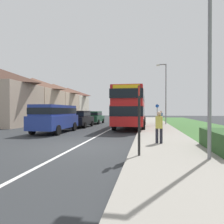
{
  "coord_description": "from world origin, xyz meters",
  "views": [
    {
      "loc": [
        3.26,
        -9.07,
        1.72
      ],
      "look_at": [
        0.7,
        6.15,
        1.6
      ],
      "focal_mm": 33.06,
      "sensor_mm": 36.0,
      "label": 1
    }
  ],
  "objects": [
    {
      "name": "double_decker_bus",
      "position": [
        1.75,
        11.19,
        2.14
      ],
      "size": [
        2.8,
        10.06,
        3.7
      ],
      "color": "red",
      "rests_on": "ground_plane"
    },
    {
      "name": "parked_van_blue",
      "position": [
        -3.71,
        5.87,
        1.27
      ],
      "size": [
        2.11,
        5.2,
        2.12
      ],
      "color": "navy",
      "rests_on": "ground_plane"
    },
    {
      "name": "street_lamp_near",
      "position": [
        5.19,
        -1.84,
        3.83
      ],
      "size": [
        1.14,
        0.2,
        6.59
      ],
      "color": "slate",
      "rests_on": "ground_plane"
    },
    {
      "name": "house_terrace_far_side",
      "position": [
        -12.56,
        20.82,
        3.14
      ],
      "size": [
        7.08,
        25.97,
        6.29
      ],
      "color": "tan",
      "rests_on": "ground_plane"
    },
    {
      "name": "pedestrian_walking_away",
      "position": [
        4.79,
        13.55,
        0.98
      ],
      "size": [
        0.34,
        0.34,
        1.67
      ],
      "color": "#23232D",
      "rests_on": "ground_plane"
    },
    {
      "name": "roadside_hedge",
      "position": [
        6.3,
        -0.3,
        0.45
      ],
      "size": [
        1.1,
        3.33,
        0.9
      ],
      "primitive_type": "cube",
      "color": "#2D5128",
      "rests_on": "ground_plane"
    },
    {
      "name": "street_lamp_mid",
      "position": [
        5.35,
        15.48,
        4.09
      ],
      "size": [
        1.14,
        0.2,
        7.1
      ],
      "color": "slate",
      "rests_on": "ground_plane"
    },
    {
      "name": "parked_car_black",
      "position": [
        -3.46,
        11.19,
        0.92
      ],
      "size": [
        1.94,
        4.23,
        1.68
      ],
      "color": "black",
      "rests_on": "ground_plane"
    },
    {
      "name": "parked_car_dark_green",
      "position": [
        -3.47,
        16.87,
        0.89
      ],
      "size": [
        1.96,
        4.48,
        1.6
      ],
      "color": "#19472D",
      "rests_on": "ground_plane"
    },
    {
      "name": "pavement_near_side",
      "position": [
        4.2,
        6.0,
        0.06
      ],
      "size": [
        3.2,
        68.0,
        0.12
      ],
      "primitive_type": "cube",
      "color": "gray",
      "rests_on": "ground_plane"
    },
    {
      "name": "cycle_route_sign",
      "position": [
        4.62,
        18.36,
        1.43
      ],
      "size": [
        0.44,
        0.08,
        2.52
      ],
      "color": "slate",
      "rests_on": "ground_plane"
    },
    {
      "name": "pedestrian_at_stop",
      "position": [
        3.86,
        1.15,
        0.98
      ],
      "size": [
        0.34,
        0.34,
        1.67
      ],
      "color": "#23232D",
      "rests_on": "ground_plane"
    },
    {
      "name": "ground_plane",
      "position": [
        0.0,
        0.0,
        0.0
      ],
      "size": [
        120.0,
        120.0,
        0.0
      ],
      "primitive_type": "plane",
      "color": "#2D3033"
    },
    {
      "name": "lane_marking_centre",
      "position": [
        0.0,
        8.0,
        0.0
      ],
      "size": [
        0.14,
        60.0,
        0.01
      ],
      "primitive_type": "cube",
      "color": "silver",
      "rests_on": "ground_plane"
    },
    {
      "name": "bus_stop_sign",
      "position": [
        3.0,
        -1.7,
        1.54
      ],
      "size": [
        0.09,
        0.52,
        2.6
      ],
      "color": "black",
      "rests_on": "ground_plane"
    }
  ]
}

